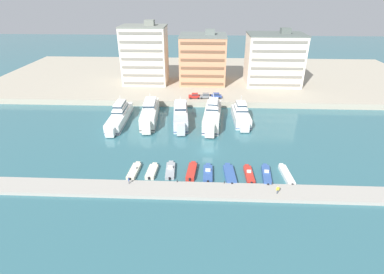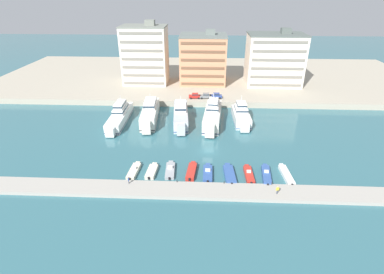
{
  "view_description": "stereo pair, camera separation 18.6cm",
  "coord_description": "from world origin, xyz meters",
  "px_view_note": "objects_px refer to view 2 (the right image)",
  "views": [
    {
      "loc": [
        -1.02,
        -65.44,
        37.06
      ],
      "look_at": [
        -4.08,
        3.01,
        2.5
      ],
      "focal_mm": 28.0,
      "sensor_mm": 36.0,
      "label": 1
    },
    {
      "loc": [
        -0.84,
        -65.43,
        37.06
      ],
      "look_at": [
        -4.08,
        3.01,
        2.5
      ],
      "focal_mm": 28.0,
      "sensor_mm": 36.0,
      "label": 2
    }
  ],
  "objects_px": {
    "motorboat_cream_far_left": "(134,171)",
    "motorboat_red_center_left": "(191,171)",
    "yacht_white_center": "(241,115)",
    "motorboat_red_mid_right": "(249,174)",
    "yacht_ivory_left": "(150,113)",
    "yacht_ivory_center_left": "(213,115)",
    "yacht_white_far_left": "(120,115)",
    "motorboat_grey_mid_left": "(170,170)",
    "motorboat_blue_right": "(266,175)",
    "car_red_far_left": "(195,96)",
    "motorboat_blue_center_right": "(229,174)",
    "motorboat_cream_left": "(152,171)",
    "yacht_silver_mid_left": "(181,115)",
    "motorboat_white_far_right": "(286,175)",
    "motorboat_blue_center": "(208,173)",
    "car_grey_left": "(206,96)",
    "pedestrian_near_edge": "(278,189)",
    "car_blue_mid_left": "(216,95)",
    "pedestrian_mid_deck": "(128,180)"
  },
  "relations": [
    {
      "from": "motorboat_cream_far_left",
      "to": "motorboat_red_center_left",
      "type": "height_order",
      "value": "motorboat_cream_far_left"
    },
    {
      "from": "yacht_white_center",
      "to": "motorboat_red_mid_right",
      "type": "xyz_separation_m",
      "value": [
        -1.16,
        -29.72,
        -1.64
      ]
    },
    {
      "from": "yacht_ivory_left",
      "to": "yacht_ivory_center_left",
      "type": "xyz_separation_m",
      "value": [
        19.13,
        -1.22,
        0.15
      ]
    },
    {
      "from": "yacht_white_far_left",
      "to": "yacht_ivory_left",
      "type": "xyz_separation_m",
      "value": [
        9.06,
        1.4,
        0.39
      ]
    },
    {
      "from": "yacht_ivory_center_left",
      "to": "motorboat_grey_mid_left",
      "type": "relative_size",
      "value": 2.97
    },
    {
      "from": "motorboat_blue_right",
      "to": "car_red_far_left",
      "type": "xyz_separation_m",
      "value": [
        -17.24,
        44.78,
        2.45
      ]
    },
    {
      "from": "yacht_ivory_center_left",
      "to": "motorboat_red_center_left",
      "type": "xyz_separation_m",
      "value": [
        -4.96,
        -27.75,
        -2.01
      ]
    },
    {
      "from": "yacht_white_far_left",
      "to": "motorboat_blue_center_right",
      "type": "distance_m",
      "value": 42.37
    },
    {
      "from": "yacht_white_far_left",
      "to": "motorboat_cream_left",
      "type": "distance_m",
      "value": 31.4
    },
    {
      "from": "yacht_ivory_center_left",
      "to": "motorboat_grey_mid_left",
      "type": "bearing_deg",
      "value": -109.63
    },
    {
      "from": "motorboat_blue_center_right",
      "to": "yacht_silver_mid_left",
      "type": "bearing_deg",
      "value": 114.08
    },
    {
      "from": "motorboat_red_mid_right",
      "to": "car_red_far_left",
      "type": "xyz_separation_m",
      "value": [
        -13.54,
        44.5,
        2.57
      ]
    },
    {
      "from": "yacht_ivory_center_left",
      "to": "motorboat_blue_center_right",
      "type": "bearing_deg",
      "value": -83.26
    },
    {
      "from": "yacht_white_far_left",
      "to": "motorboat_white_far_right",
      "type": "height_order",
      "value": "yacht_white_far_left"
    },
    {
      "from": "motorboat_grey_mid_left",
      "to": "motorboat_blue_center",
      "type": "xyz_separation_m",
      "value": [
        8.37,
        -0.81,
        0.03
      ]
    },
    {
      "from": "car_grey_left",
      "to": "pedestrian_near_edge",
      "type": "relative_size",
      "value": 2.38
    },
    {
      "from": "motorboat_blue_center_right",
      "to": "pedestrian_near_edge",
      "type": "relative_size",
      "value": 4.62
    },
    {
      "from": "yacht_white_center",
      "to": "motorboat_white_far_right",
      "type": "height_order",
      "value": "yacht_white_center"
    },
    {
      "from": "yacht_silver_mid_left",
      "to": "car_red_far_left",
      "type": "xyz_separation_m",
      "value": [
        3.67,
        15.69,
        0.81
      ]
    },
    {
      "from": "car_red_far_left",
      "to": "motorboat_grey_mid_left",
      "type": "bearing_deg",
      "value": -94.98
    },
    {
      "from": "motorboat_blue_center_right",
      "to": "motorboat_red_mid_right",
      "type": "xyz_separation_m",
      "value": [
        4.23,
        0.23,
        -0.04
      ]
    },
    {
      "from": "motorboat_blue_right",
      "to": "car_red_far_left",
      "type": "height_order",
      "value": "car_red_far_left"
    },
    {
      "from": "motorboat_red_mid_right",
      "to": "motorboat_cream_left",
      "type": "bearing_deg",
      "value": 179.54
    },
    {
      "from": "yacht_ivory_center_left",
      "to": "car_red_far_left",
      "type": "xyz_separation_m",
      "value": [
        -5.95,
        16.31,
        0.44
      ]
    },
    {
      "from": "yacht_ivory_center_left",
      "to": "motorboat_red_center_left",
      "type": "distance_m",
      "value": 28.26
    },
    {
      "from": "yacht_ivory_left",
      "to": "pedestrian_near_edge",
      "type": "height_order",
      "value": "yacht_ivory_left"
    },
    {
      "from": "yacht_silver_mid_left",
      "to": "motorboat_white_far_right",
      "type": "distance_m",
      "value": 38.25
    },
    {
      "from": "motorboat_blue_center_right",
      "to": "yacht_ivory_center_left",
      "type": "bearing_deg",
      "value": 96.74
    },
    {
      "from": "motorboat_cream_left",
      "to": "pedestrian_near_edge",
      "type": "bearing_deg",
      "value": -15.48
    },
    {
      "from": "car_grey_left",
      "to": "car_blue_mid_left",
      "type": "height_order",
      "value": "same"
    },
    {
      "from": "car_red_far_left",
      "to": "pedestrian_mid_deck",
      "type": "bearing_deg",
      "value": -103.3
    },
    {
      "from": "yacht_ivory_left",
      "to": "car_blue_mid_left",
      "type": "height_order",
      "value": "yacht_ivory_left"
    },
    {
      "from": "motorboat_cream_left",
      "to": "motorboat_grey_mid_left",
      "type": "bearing_deg",
      "value": 9.65
    },
    {
      "from": "yacht_white_center",
      "to": "motorboat_cream_far_left",
      "type": "xyz_separation_m",
      "value": [
        -26.51,
        -29.55,
        -1.62
      ]
    },
    {
      "from": "motorboat_white_far_right",
      "to": "car_grey_left",
      "type": "relative_size",
      "value": 1.97
    },
    {
      "from": "car_blue_mid_left",
      "to": "pedestrian_mid_deck",
      "type": "distance_m",
      "value": 53.54
    },
    {
      "from": "motorboat_blue_center_right",
      "to": "pedestrian_near_edge",
      "type": "height_order",
      "value": "pedestrian_near_edge"
    },
    {
      "from": "motorboat_cream_left",
      "to": "motorboat_white_far_right",
      "type": "distance_m",
      "value": 29.45
    },
    {
      "from": "motorboat_red_mid_right",
      "to": "car_red_far_left",
      "type": "distance_m",
      "value": 46.58
    },
    {
      "from": "yacht_ivory_left",
      "to": "motorboat_grey_mid_left",
      "type": "xyz_separation_m",
      "value": [
        9.37,
        -28.56,
        -1.99
      ]
    },
    {
      "from": "yacht_ivory_left",
      "to": "pedestrian_near_edge",
      "type": "xyz_separation_m",
      "value": [
        31.31,
        -36.42,
        -0.62
      ]
    },
    {
      "from": "yacht_white_center",
      "to": "motorboat_red_mid_right",
      "type": "relative_size",
      "value": 2.23
    },
    {
      "from": "yacht_white_far_left",
      "to": "motorboat_cream_left",
      "type": "xyz_separation_m",
      "value": [
        14.44,
        -27.84,
        -1.57
      ]
    },
    {
      "from": "yacht_ivory_center_left",
      "to": "pedestrian_mid_deck",
      "type": "distance_m",
      "value": 37.56
    },
    {
      "from": "motorboat_blue_center",
      "to": "car_grey_left",
      "type": "bearing_deg",
      "value": 90.99
    },
    {
      "from": "yacht_ivory_center_left",
      "to": "motorboat_red_center_left",
      "type": "relative_size",
      "value": 3.03
    },
    {
      "from": "motorboat_cream_far_left",
      "to": "yacht_silver_mid_left",
      "type": "bearing_deg",
      "value": 74.12
    },
    {
      "from": "yacht_white_far_left",
      "to": "motorboat_blue_center_right",
      "type": "bearing_deg",
      "value": -41.85
    },
    {
      "from": "yacht_silver_mid_left",
      "to": "yacht_ivory_left",
      "type": "bearing_deg",
      "value": 176.33
    },
    {
      "from": "motorboat_red_mid_right",
      "to": "car_red_far_left",
      "type": "relative_size",
      "value": 1.74
    }
  ]
}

